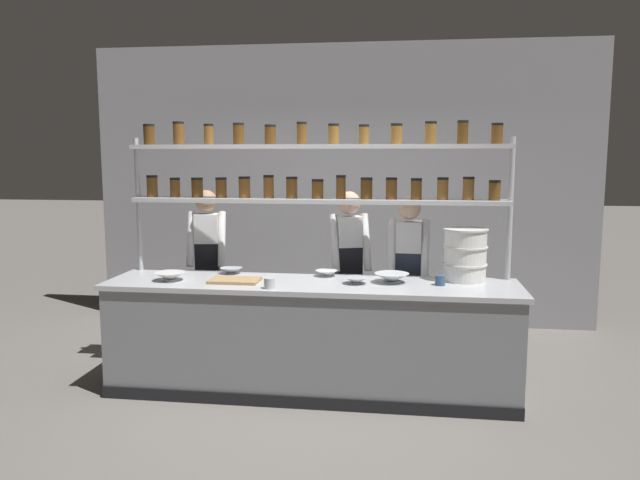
{
  "coord_description": "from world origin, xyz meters",
  "views": [
    {
      "loc": [
        0.75,
        -4.88,
        1.94
      ],
      "look_at": [
        0.05,
        0.2,
        1.24
      ],
      "focal_mm": 35.0,
      "sensor_mm": 36.0,
      "label": 1
    }
  ],
  "objects_px": {
    "chef_center": "(349,267)",
    "container_stack": "(465,255)",
    "chef_left": "(208,263)",
    "prep_bowl_far_left": "(170,277)",
    "cutting_board": "(235,280)",
    "prep_bowl_center_front": "(231,271)",
    "chef_right": "(408,273)",
    "serving_cup_front": "(440,280)",
    "prep_bowl_near_left": "(326,273)",
    "prep_bowl_near_right": "(392,278)",
    "serving_cup_by_board": "(269,283)",
    "spice_shelf_unit": "(316,177)",
    "prep_bowl_center_back": "(356,281)"
  },
  "relations": [
    {
      "from": "chef_center",
      "to": "cutting_board",
      "type": "bearing_deg",
      "value": -155.86
    },
    {
      "from": "prep_bowl_center_front",
      "to": "chef_left",
      "type": "bearing_deg",
      "value": 127.31
    },
    {
      "from": "chef_left",
      "to": "chef_center",
      "type": "bearing_deg",
      "value": -13.66
    },
    {
      "from": "chef_left",
      "to": "prep_bowl_center_front",
      "type": "height_order",
      "value": "chef_left"
    },
    {
      "from": "chef_left",
      "to": "prep_bowl_far_left",
      "type": "relative_size",
      "value": 6.38
    },
    {
      "from": "prep_bowl_near_left",
      "to": "prep_bowl_far_left",
      "type": "bearing_deg",
      "value": -164.1
    },
    {
      "from": "prep_bowl_center_back",
      "to": "cutting_board",
      "type": "bearing_deg",
      "value": -176.57
    },
    {
      "from": "chef_center",
      "to": "serving_cup_front",
      "type": "height_order",
      "value": "chef_center"
    },
    {
      "from": "chef_center",
      "to": "serving_cup_by_board",
      "type": "distance_m",
      "value": 1.1
    },
    {
      "from": "spice_shelf_unit",
      "to": "chef_center",
      "type": "bearing_deg",
      "value": 54.82
    },
    {
      "from": "chef_center",
      "to": "container_stack",
      "type": "bearing_deg",
      "value": -42.12
    },
    {
      "from": "chef_left",
      "to": "spice_shelf_unit",
      "type": "bearing_deg",
      "value": -31.72
    },
    {
      "from": "container_stack",
      "to": "prep_bowl_center_back",
      "type": "xyz_separation_m",
      "value": [
        -0.87,
        -0.25,
        -0.19
      ]
    },
    {
      "from": "prep_bowl_near_right",
      "to": "prep_bowl_near_left",
      "type": "bearing_deg",
      "value": 161.09
    },
    {
      "from": "chef_right",
      "to": "cutting_board",
      "type": "height_order",
      "value": "chef_right"
    },
    {
      "from": "cutting_board",
      "to": "chef_center",
      "type": "bearing_deg",
      "value": 41.53
    },
    {
      "from": "chef_right",
      "to": "serving_cup_front",
      "type": "distance_m",
      "value": 0.62
    },
    {
      "from": "spice_shelf_unit",
      "to": "container_stack",
      "type": "xyz_separation_m",
      "value": [
        1.24,
        -0.1,
        -0.62
      ]
    },
    {
      "from": "chef_right",
      "to": "prep_bowl_center_front",
      "type": "relative_size",
      "value": 8.22
    },
    {
      "from": "cutting_board",
      "to": "prep_bowl_center_back",
      "type": "bearing_deg",
      "value": 3.43
    },
    {
      "from": "prep_bowl_center_back",
      "to": "prep_bowl_far_left",
      "type": "xyz_separation_m",
      "value": [
        -1.52,
        -0.08,
        0.01
      ]
    },
    {
      "from": "prep_bowl_far_left",
      "to": "prep_bowl_near_left",
      "type": "bearing_deg",
      "value": 15.9
    },
    {
      "from": "container_stack",
      "to": "serving_cup_by_board",
      "type": "distance_m",
      "value": 1.61
    },
    {
      "from": "cutting_board",
      "to": "prep_bowl_center_front",
      "type": "distance_m",
      "value": 0.36
    },
    {
      "from": "spice_shelf_unit",
      "to": "prep_bowl_near_right",
      "type": "xyz_separation_m",
      "value": [
        0.65,
        -0.26,
        -0.8
      ]
    },
    {
      "from": "container_stack",
      "to": "chef_left",
      "type": "bearing_deg",
      "value": 167.45
    },
    {
      "from": "prep_bowl_near_left",
      "to": "container_stack",
      "type": "bearing_deg",
      "value": -1.37
    },
    {
      "from": "container_stack",
      "to": "prep_bowl_far_left",
      "type": "relative_size",
      "value": 1.7
    },
    {
      "from": "chef_center",
      "to": "prep_bowl_near_right",
      "type": "xyz_separation_m",
      "value": [
        0.4,
        -0.62,
        0.03
      ]
    },
    {
      "from": "prep_bowl_center_front",
      "to": "chef_right",
      "type": "bearing_deg",
      "value": 11.76
    },
    {
      "from": "prep_bowl_near_right",
      "to": "prep_bowl_far_left",
      "type": "distance_m",
      "value": 1.81
    },
    {
      "from": "prep_bowl_center_front",
      "to": "serving_cup_by_board",
      "type": "xyz_separation_m",
      "value": [
        0.46,
        -0.55,
        0.02
      ]
    },
    {
      "from": "spice_shelf_unit",
      "to": "container_stack",
      "type": "distance_m",
      "value": 1.39
    },
    {
      "from": "chef_right",
      "to": "container_stack",
      "type": "xyz_separation_m",
      "value": [
        0.45,
        -0.35,
        0.23
      ]
    },
    {
      "from": "chef_center",
      "to": "chef_right",
      "type": "bearing_deg",
      "value": -28.51
    },
    {
      "from": "chef_left",
      "to": "prep_bowl_center_front",
      "type": "xyz_separation_m",
      "value": [
        0.37,
        -0.49,
        0.02
      ]
    },
    {
      "from": "prep_bowl_far_left",
      "to": "serving_cup_by_board",
      "type": "distance_m",
      "value": 0.89
    },
    {
      "from": "prep_bowl_center_front",
      "to": "prep_bowl_center_back",
      "type": "bearing_deg",
      "value": -14.18
    },
    {
      "from": "prep_bowl_near_right",
      "to": "serving_cup_by_board",
      "type": "bearing_deg",
      "value": -159.1
    },
    {
      "from": "cutting_board",
      "to": "serving_cup_front",
      "type": "bearing_deg",
      "value": 3.23
    },
    {
      "from": "prep_bowl_center_back",
      "to": "prep_bowl_far_left",
      "type": "distance_m",
      "value": 1.52
    },
    {
      "from": "chef_right",
      "to": "prep_bowl_center_back",
      "type": "height_order",
      "value": "chef_right"
    },
    {
      "from": "prep_bowl_center_front",
      "to": "container_stack",
      "type": "bearing_deg",
      "value": -0.99
    },
    {
      "from": "chef_right",
      "to": "cutting_board",
      "type": "relative_size",
      "value": 3.95
    },
    {
      "from": "chef_center",
      "to": "serving_cup_by_board",
      "type": "bearing_deg",
      "value": -135.75
    },
    {
      "from": "spice_shelf_unit",
      "to": "chef_left",
      "type": "distance_m",
      "value": 1.45
    },
    {
      "from": "cutting_board",
      "to": "container_stack",
      "type": "bearing_deg",
      "value": 9.36
    },
    {
      "from": "chef_right",
      "to": "serving_cup_front",
      "type": "bearing_deg",
      "value": -63.73
    },
    {
      "from": "cutting_board",
      "to": "prep_bowl_near_left",
      "type": "distance_m",
      "value": 0.78
    },
    {
      "from": "container_stack",
      "to": "chef_right",
      "type": "bearing_deg",
      "value": 142.35
    }
  ]
}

